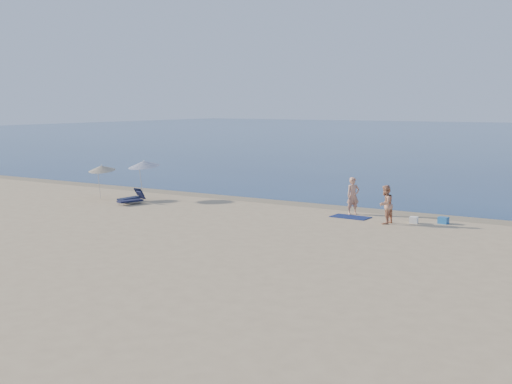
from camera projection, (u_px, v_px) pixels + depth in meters
The scene contains 10 objects.
wet_sand_strip at pixel (309, 205), 34.21m from camera, with size 240.00×1.60×0.00m, color #847254.
person_left at pixel (353, 196), 31.16m from camera, with size 0.66×0.44×1.82m, color tan.
person_right at pixel (385, 205), 28.72m from camera, with size 0.85×0.66×1.75m, color tan.
beach_towel at pixel (350, 217), 30.46m from camera, with size 1.79×1.00×0.03m, color #0E1847.
white_bag at pixel (414, 220), 28.92m from camera, with size 0.35×0.30×0.30m, color white.
blue_cooler at pixel (443, 220), 28.83m from camera, with size 0.43×0.31×0.31m, color #1E5DA4.
umbrella_near at pixel (144, 164), 36.07m from camera, with size 2.03×2.05×2.31m.
umbrella_far at pixel (102, 168), 36.11m from camera, with size 1.75×1.77×2.04m.
lounger_left at pixel (131, 197), 35.21m from camera, with size 0.64×1.62×0.70m.
lounger_right at pixel (132, 200), 34.34m from camera, with size 0.94×1.59×0.67m.
Camera 1 is at (15.15, -10.95, 5.37)m, focal length 45.00 mm.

